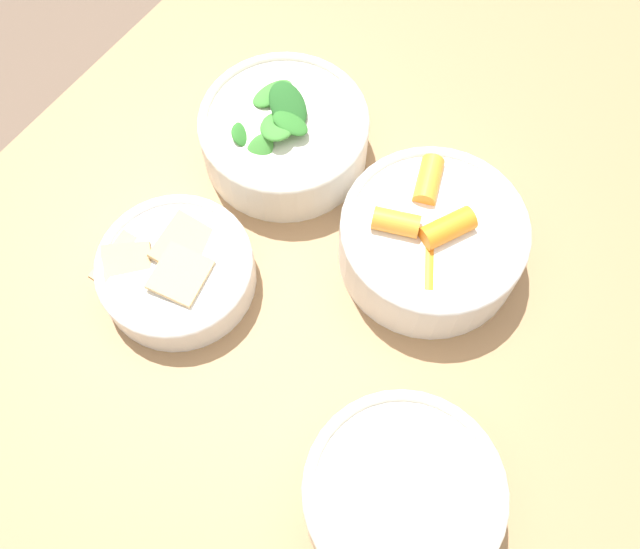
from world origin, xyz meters
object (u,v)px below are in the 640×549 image
object	(u,v)px
bowl_greens	(285,134)
bowl_carrots	(432,240)
bowl_cookies	(175,270)
bowl_beans_hotdog	(401,496)

from	to	relation	value
bowl_greens	bowl_carrots	bearing A→B (deg)	84.36
bowl_carrots	bowl_greens	bearing A→B (deg)	-95.64
bowl_cookies	bowl_greens	bearing A→B (deg)	-178.78
bowl_beans_hotdog	bowl_carrots	bearing A→B (deg)	-154.38
bowl_beans_hotdog	bowl_cookies	bearing A→B (deg)	-100.12
bowl_cookies	bowl_carrots	bearing A→B (deg)	131.40
bowl_carrots	bowl_cookies	bearing A→B (deg)	-48.60
bowl_carrots	bowl_beans_hotdog	distance (m)	0.23
bowl_beans_hotdog	bowl_cookies	distance (m)	0.29
bowl_greens	bowl_beans_hotdog	bearing A→B (deg)	51.37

